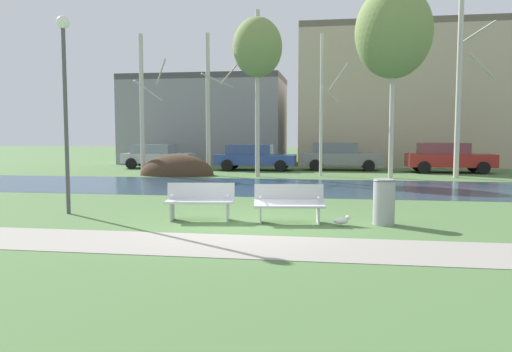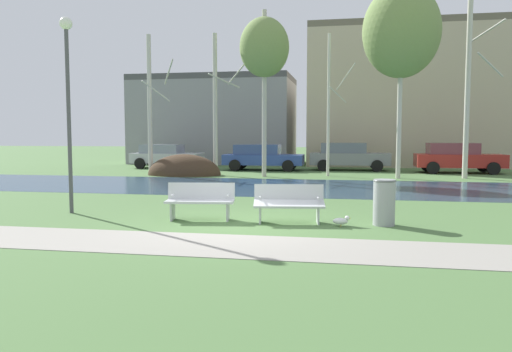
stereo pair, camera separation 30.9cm
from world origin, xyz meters
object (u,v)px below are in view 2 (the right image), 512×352
(bench_right, at_px, (289,202))
(streetlamp, at_px, (68,82))
(bench_left, at_px, (200,200))
(parked_wagon_fourth_red, at_px, (457,157))
(trash_bin, at_px, (384,202))
(parked_sedan_second_blue, at_px, (262,157))
(seagull, at_px, (341,221))
(parked_hatch_third_grey, at_px, (348,156))
(parked_van_nearest_silver, at_px, (166,156))

(bench_right, distance_m, streetlamp, 6.38)
(bench_left, bearing_deg, parked_wagon_fourth_red, 61.18)
(trash_bin, relative_size, parked_wagon_fourth_red, 0.23)
(bench_left, relative_size, parked_sedan_second_blue, 0.37)
(trash_bin, relative_size, parked_sedan_second_blue, 0.23)
(parked_sedan_second_blue, bearing_deg, trash_bin, -71.23)
(seagull, height_order, parked_hatch_third_grey, parked_hatch_third_grey)
(trash_bin, relative_size, parked_hatch_third_grey, 0.23)
(trash_bin, height_order, seagull, trash_bin)
(streetlamp, xyz_separation_m, parked_van_nearest_silver, (-3.84, 16.99, -2.59))
(streetlamp, relative_size, parked_hatch_third_grey, 1.12)
(bench_left, distance_m, trash_bin, 4.22)
(bench_left, bearing_deg, bench_right, 0.00)
(parked_sedan_second_blue, distance_m, parked_wagon_fourth_red, 10.43)
(bench_right, relative_size, streetlamp, 0.34)
(bench_left, bearing_deg, trash_bin, 1.10)
(streetlamp, xyz_separation_m, parked_sedan_second_blue, (2.19, 16.16, -2.57))
(bench_right, height_order, parked_van_nearest_silver, parked_van_nearest_silver)
(streetlamp, height_order, parked_wagon_fourth_red, streetlamp)
(bench_left, distance_m, parked_wagon_fourth_red, 18.74)
(seagull, relative_size, parked_hatch_third_grey, 0.09)
(parked_sedan_second_blue, bearing_deg, bench_right, -78.11)
(parked_wagon_fourth_red, bearing_deg, bench_left, -118.82)
(seagull, bearing_deg, parked_wagon_fourth_red, 71.01)
(trash_bin, relative_size, parked_van_nearest_silver, 0.25)
(trash_bin, relative_size, seagull, 2.57)
(seagull, bearing_deg, streetlamp, 174.17)
(bench_right, bearing_deg, parked_van_nearest_silver, 118.66)
(parked_hatch_third_grey, bearing_deg, parked_van_nearest_silver, -179.97)
(bench_right, bearing_deg, streetlamp, 175.70)
(trash_bin, bearing_deg, parked_hatch_third_grey, 92.69)
(bench_right, relative_size, parked_sedan_second_blue, 0.37)
(bench_left, xyz_separation_m, trash_bin, (4.22, 0.08, 0.06))
(bench_right, height_order, parked_hatch_third_grey, parked_hatch_third_grey)
(bench_left, relative_size, bench_right, 1.00)
(bench_right, bearing_deg, parked_wagon_fourth_red, 67.11)
(bench_right, xyz_separation_m, trash_bin, (2.11, 0.08, 0.06))
(seagull, xyz_separation_m, parked_sedan_second_blue, (-4.68, 16.86, 0.64))
(seagull, xyz_separation_m, parked_hatch_third_grey, (0.12, 17.69, 0.68))
(streetlamp, relative_size, parked_sedan_second_blue, 1.10)
(bench_left, xyz_separation_m, parked_sedan_second_blue, (-1.39, 16.59, 0.30))
(seagull, xyz_separation_m, streetlamp, (-6.87, 0.70, 3.21))
(seagull, relative_size, parked_van_nearest_silver, 0.10)
(bench_left, bearing_deg, parked_sedan_second_blue, 94.79)
(bench_left, distance_m, seagull, 3.32)
(parked_van_nearest_silver, bearing_deg, parked_sedan_second_blue, -7.83)
(parked_van_nearest_silver, height_order, parked_wagon_fourth_red, parked_wagon_fourth_red)
(parked_van_nearest_silver, distance_m, parked_sedan_second_blue, 6.08)
(bench_left, relative_size, seagull, 4.17)
(parked_van_nearest_silver, bearing_deg, bench_right, -61.34)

